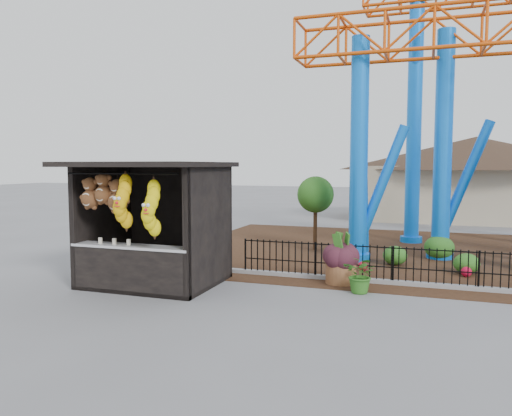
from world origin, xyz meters
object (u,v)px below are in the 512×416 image
(roller_coaster, at_px, (481,61))
(potted_plant, at_px, (361,275))
(prize_booth, at_px, (148,225))
(terracotta_planter, at_px, (341,272))

(roller_coaster, bearing_deg, potted_plant, -115.15)
(roller_coaster, height_order, potted_plant, roller_coaster)
(prize_booth, bearing_deg, potted_plant, 11.04)
(potted_plant, bearing_deg, prize_booth, -149.03)
(prize_booth, height_order, roller_coaster, roller_coaster)
(prize_booth, height_order, potted_plant, prize_booth)
(roller_coaster, distance_m, potted_plant, 9.21)
(roller_coaster, bearing_deg, prize_booth, -137.98)
(roller_coaster, height_order, terracotta_planter, roller_coaster)
(potted_plant, bearing_deg, roller_coaster, 84.78)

